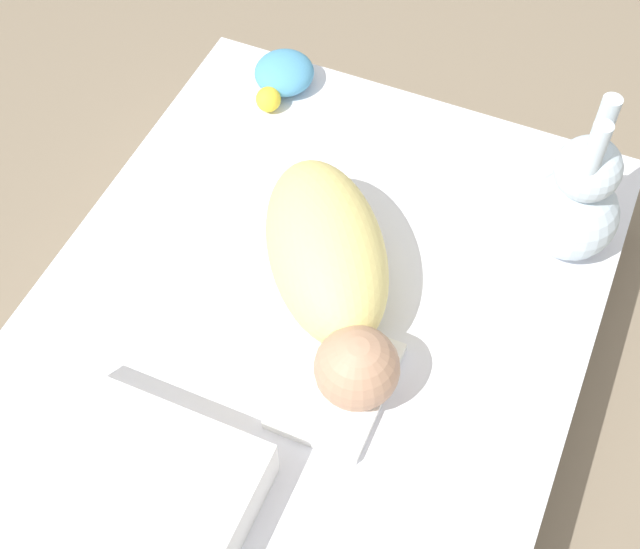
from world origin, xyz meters
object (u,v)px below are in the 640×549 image
object	(u,v)px
swaddled_baby	(331,267)
pillow	(127,501)
turtle_plush	(283,76)
bunny_plush	(576,202)

from	to	relation	value
swaddled_baby	pillow	world-z (taller)	swaddled_baby
swaddled_baby	turtle_plush	bearing A→B (deg)	178.59
swaddled_baby	bunny_plush	xyz separation A→B (m)	(-0.28, 0.34, 0.03)
swaddled_baby	pillow	distance (m)	0.49
bunny_plush	turtle_plush	xyz separation A→B (m)	(-0.17, -0.64, -0.08)
swaddled_baby	bunny_plush	size ratio (longest dim) A/B	1.43
swaddled_baby	turtle_plush	distance (m)	0.54
swaddled_baby	turtle_plush	xyz separation A→B (m)	(-0.45, -0.30, -0.05)
pillow	swaddled_baby	bearing A→B (deg)	165.81
swaddled_baby	turtle_plush	world-z (taller)	swaddled_baby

